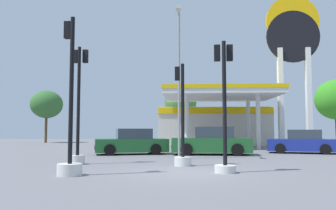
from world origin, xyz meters
TOP-DOWN VIEW (x-y plane):
  - ground_plane at (0.00, 0.00)m, footprint 90.00×90.00m
  - gas_station at (2.85, 21.86)m, footprint 10.88×13.12m
  - station_pole_sign at (9.28, 17.38)m, footprint 4.50×0.56m
  - car_0 at (-3.22, 8.76)m, footprint 4.65×2.94m
  - car_1 at (1.61, 8.68)m, footprint 4.73×2.31m
  - car_2 at (7.43, 10.29)m, footprint 4.47×2.81m
  - traffic_signal_0 at (1.41, 0.04)m, footprint 0.73×0.73m
  - traffic_signal_1 at (-0.09, 2.20)m, footprint 0.69×0.70m
  - traffic_signal_2 at (-3.68, -0.97)m, footprint 0.80×0.80m
  - traffic_signal_3 at (-4.57, 2.66)m, footprint 0.65×0.67m
  - tree_0 at (-16.46, 27.63)m, footprint 3.75×3.75m
  - tree_1 at (-0.58, 28.92)m, footprint 3.83×3.83m
  - tree_2 at (17.24, 28.02)m, footprint 4.58×4.58m
  - corner_streetlamp at (-0.28, 5.43)m, footprint 0.24×1.48m

SIDE VIEW (x-z plane):
  - ground_plane at x=0.00m, z-range 0.00..0.00m
  - car_2 at x=7.43m, z-range -0.07..1.42m
  - car_0 at x=-3.22m, z-range -0.07..1.47m
  - car_1 at x=1.61m, z-range -0.08..1.58m
  - traffic_signal_1 at x=-0.09m, z-range -0.92..3.29m
  - traffic_signal_2 at x=-3.68m, z-range -1.31..3.87m
  - traffic_signal_0 at x=1.41m, z-range -0.53..4.04m
  - traffic_signal_3 at x=-4.57m, z-range -0.58..4.51m
  - gas_station at x=2.85m, z-range -0.10..4.70m
  - corner_streetlamp at x=-0.28m, z-range 0.72..8.29m
  - tree_0 at x=-16.46m, z-range 1.43..7.60m
  - tree_1 at x=-0.58m, z-range 1.38..8.36m
  - tree_2 at x=17.24m, z-range 1.34..8.61m
  - station_pole_sign at x=9.28m, z-range 1.89..14.97m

